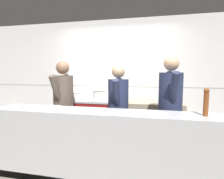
# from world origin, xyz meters

# --- Properties ---
(ground_plane) EXTENTS (14.00, 14.00, 0.00)m
(ground_plane) POSITION_xyz_m (0.00, 0.00, 0.00)
(ground_plane) COLOR #6B6056
(wall_back_tiled) EXTENTS (8.00, 0.06, 2.60)m
(wall_back_tiled) POSITION_xyz_m (0.00, 1.49, 1.30)
(wall_back_tiled) COLOR white
(wall_back_tiled) RESTS_ON ground_plane
(oven_range) EXTENTS (1.03, 0.71, 0.91)m
(oven_range) POSITION_xyz_m (-0.54, 1.09, 0.46)
(oven_range) COLOR maroon
(oven_range) RESTS_ON ground_plane
(prep_counter) EXTENTS (1.30, 0.65, 0.89)m
(prep_counter) POSITION_xyz_m (0.69, 1.09, 0.44)
(prep_counter) COLOR gray
(prep_counter) RESTS_ON ground_plane
(pass_counter) EXTENTS (3.16, 0.45, 0.96)m
(pass_counter) POSITION_xyz_m (0.15, -0.18, 0.47)
(pass_counter) COLOR #B7BABF
(pass_counter) RESTS_ON ground_plane
(stock_pot) EXTENTS (0.24, 0.24, 0.14)m
(stock_pot) POSITION_xyz_m (-0.79, 1.05, 0.99)
(stock_pot) COLOR beige
(stock_pot) RESTS_ON oven_range
(sauce_pot) EXTENTS (0.30, 0.30, 0.19)m
(sauce_pot) POSITION_xyz_m (-0.30, 1.12, 1.01)
(sauce_pot) COLOR beige
(sauce_pot) RESTS_ON oven_range
(mixing_bowl_steel) EXTENTS (0.24, 0.24, 0.10)m
(mixing_bowl_steel) POSITION_xyz_m (0.96, 1.15, 0.95)
(mixing_bowl_steel) COLOR #B7BABF
(mixing_bowl_steel) RESTS_ON prep_counter
(plated_dish_main) EXTENTS (0.27, 0.27, 0.02)m
(plated_dish_main) POSITION_xyz_m (-0.64, -0.13, 0.97)
(plated_dish_main) COLOR white
(plated_dish_main) RESTS_ON pass_counter
(plated_dish_appetiser) EXTENTS (0.28, 0.28, 0.02)m
(plated_dish_appetiser) POSITION_xyz_m (0.78, -0.23, 0.97)
(plated_dish_appetiser) COLOR white
(plated_dish_appetiser) RESTS_ON pass_counter
(pepper_mill) EXTENTS (0.06, 0.06, 0.32)m
(pepper_mill) POSITION_xyz_m (1.35, -0.17, 1.13)
(pepper_mill) COLOR brown
(pepper_mill) RESTS_ON pass_counter
(chef_head_cook) EXTENTS (0.36, 0.72, 1.65)m
(chef_head_cook) POSITION_xyz_m (-0.72, 0.35, 0.92)
(chef_head_cook) COLOR black
(chef_head_cook) RESTS_ON ground_plane
(chef_sous) EXTENTS (0.34, 0.69, 1.58)m
(chef_sous) POSITION_xyz_m (0.23, 0.35, 0.88)
(chef_sous) COLOR black
(chef_sous) RESTS_ON ground_plane
(chef_line) EXTENTS (0.38, 0.75, 1.71)m
(chef_line) POSITION_xyz_m (1.02, 0.38, 0.95)
(chef_line) COLOR black
(chef_line) RESTS_ON ground_plane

